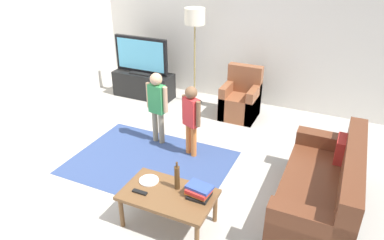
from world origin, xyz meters
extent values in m
plane|color=#B2ADA3|center=(0.00, 0.00, 0.00)|extent=(7.80, 7.80, 0.00)
cube|color=silver|center=(0.00, 3.00, 1.35)|extent=(6.00, 0.12, 2.70)
cube|color=#33477A|center=(-0.52, 0.29, 0.00)|extent=(2.20, 1.60, 0.01)
cube|color=black|center=(-1.84, 2.30, 0.25)|extent=(1.20, 0.44, 0.50)
cube|color=black|center=(-1.84, 2.25, 0.10)|extent=(1.10, 0.32, 0.03)
cube|color=black|center=(-1.84, 2.28, 0.52)|extent=(0.44, 0.28, 0.03)
cube|color=black|center=(-1.84, 2.28, 0.87)|extent=(1.10, 0.07, 0.68)
cube|color=#59B2D8|center=(-1.84, 2.24, 0.87)|extent=(1.00, 0.01, 0.58)
cube|color=brown|center=(1.74, 0.25, 0.21)|extent=(0.80, 1.80, 0.42)
cube|color=brown|center=(2.04, 0.25, 0.43)|extent=(0.20, 1.80, 0.86)
cube|color=brown|center=(1.74, -0.55, 0.30)|extent=(0.80, 0.20, 0.60)
cube|color=brown|center=(1.74, 1.05, 0.30)|extent=(0.80, 0.20, 0.60)
cube|color=#B22823|center=(1.89, 0.80, 0.56)|extent=(0.10, 0.32, 0.32)
cube|color=brown|center=(0.19, 2.20, 0.21)|extent=(0.60, 0.60, 0.42)
cube|color=brown|center=(0.19, 2.42, 0.45)|extent=(0.60, 0.16, 0.90)
cube|color=brown|center=(-0.05, 2.20, 0.30)|extent=(0.12, 0.60, 0.60)
cube|color=brown|center=(0.43, 2.20, 0.30)|extent=(0.12, 0.60, 0.60)
cylinder|color=#262626|center=(-0.80, 2.45, 0.01)|extent=(0.28, 0.28, 0.02)
cylinder|color=#99844C|center=(-0.80, 2.45, 0.76)|extent=(0.03, 0.03, 1.50)
cylinder|color=silver|center=(-0.80, 2.45, 1.64)|extent=(0.36, 0.36, 0.28)
cylinder|color=gray|center=(-0.75, 0.87, 0.26)|extent=(0.09, 0.09, 0.51)
cylinder|color=gray|center=(-0.63, 0.86, 0.26)|extent=(0.09, 0.09, 0.51)
cube|color=#338C4C|center=(-0.69, 0.86, 0.73)|extent=(0.26, 0.17, 0.44)
sphere|color=tan|center=(-0.69, 0.86, 1.04)|extent=(0.18, 0.18, 0.18)
cylinder|color=tan|center=(-0.85, 0.89, 0.75)|extent=(0.07, 0.07, 0.39)
cylinder|color=tan|center=(-0.54, 0.84, 0.75)|extent=(0.07, 0.07, 0.39)
cylinder|color=orange|center=(-0.13, 0.77, 0.24)|extent=(0.08, 0.08, 0.48)
cylinder|color=orange|center=(-0.03, 0.72, 0.24)|extent=(0.08, 0.08, 0.48)
cube|color=red|center=(-0.08, 0.74, 0.69)|extent=(0.26, 0.21, 0.42)
sphere|color=brown|center=(-0.08, 0.74, 0.99)|extent=(0.17, 0.17, 0.17)
cylinder|color=brown|center=(-0.21, 0.80, 0.71)|extent=(0.06, 0.06, 0.37)
cylinder|color=brown|center=(0.06, 0.68, 0.71)|extent=(0.06, 0.06, 0.37)
cube|color=brown|center=(0.30, -0.66, 0.40)|extent=(1.00, 0.60, 0.04)
cylinder|color=brown|center=(-0.15, -0.91, 0.19)|extent=(0.05, 0.05, 0.38)
cylinder|color=brown|center=(0.75, -0.91, 0.19)|extent=(0.05, 0.05, 0.38)
cylinder|color=brown|center=(-0.15, -0.41, 0.19)|extent=(0.05, 0.05, 0.38)
cylinder|color=brown|center=(0.75, -0.41, 0.19)|extent=(0.05, 0.05, 0.38)
cube|color=black|center=(0.62, -0.57, 0.43)|extent=(0.23, 0.20, 0.03)
cube|color=orange|center=(0.60, -0.56, 0.46)|extent=(0.26, 0.20, 0.03)
cube|color=red|center=(0.62, -0.57, 0.50)|extent=(0.26, 0.21, 0.04)
cube|color=#334CA5|center=(0.62, -0.55, 0.53)|extent=(0.29, 0.20, 0.03)
cylinder|color=#4C3319|center=(0.35, -0.54, 0.56)|extent=(0.06, 0.06, 0.28)
cylinder|color=#4C3319|center=(0.35, -0.54, 0.73)|extent=(0.02, 0.02, 0.06)
cube|color=black|center=(0.02, -0.78, 0.43)|extent=(0.17, 0.05, 0.02)
cylinder|color=white|center=(0.00, -0.56, 0.43)|extent=(0.22, 0.22, 0.02)
cube|color=silver|center=(0.02, -0.56, 0.44)|extent=(0.15, 0.04, 0.01)
camera|label=1|loc=(1.79, -3.28, 2.85)|focal=33.18mm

